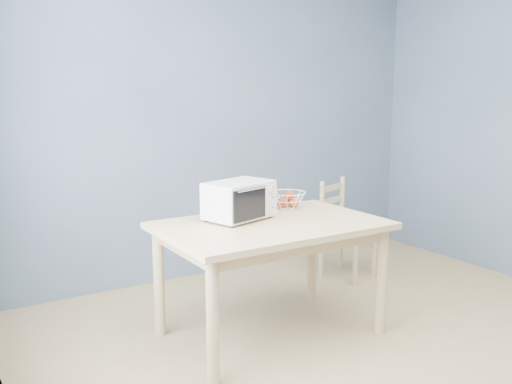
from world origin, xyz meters
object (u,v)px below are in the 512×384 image
fruit_basket (287,199)px  dining_chair (344,229)px  toaster_oven (237,200)px  dining_table (271,238)px

fruit_basket → dining_chair: 1.00m
toaster_oven → dining_chair: (1.34, 0.48, -0.47)m
dining_table → fruit_basket: size_ratio=4.93×
toaster_oven → dining_chair: bearing=3.7°
toaster_oven → fruit_basket: bearing=-1.1°
dining_table → toaster_oven: size_ratio=2.87×
toaster_oven → dining_table: bearing=-65.8°
dining_table → toaster_oven: 0.32m
dining_table → fruit_basket: 0.49m
dining_table → toaster_oven: toaster_oven is taller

